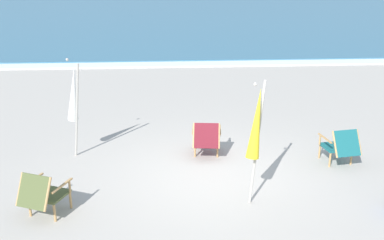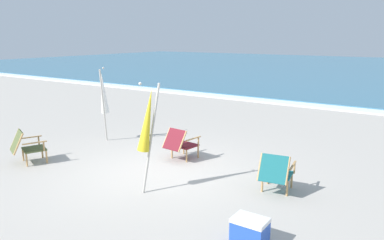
{
  "view_description": "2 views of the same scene",
  "coord_description": "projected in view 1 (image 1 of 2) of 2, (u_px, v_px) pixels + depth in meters",
  "views": [
    {
      "loc": [
        -0.93,
        -7.6,
        3.86
      ],
      "look_at": [
        -0.38,
        1.06,
        0.79
      ],
      "focal_mm": 42.0,
      "sensor_mm": 36.0,
      "label": 1
    },
    {
      "loc": [
        4.93,
        -5.94,
        2.9
      ],
      "look_at": [
        -0.19,
        1.66,
        0.84
      ],
      "focal_mm": 35.0,
      "sensor_mm": 36.0,
      "label": 2
    }
  ],
  "objects": [
    {
      "name": "beach_chair_front_right",
      "position": [
        42.0,
        193.0,
        7.04
      ],
      "size": [
        0.81,
        0.9,
        0.8
      ],
      "color": "#515B33",
      "rests_on": "ground"
    },
    {
      "name": "ground_plane",
      "position": [
        215.0,
        177.0,
        8.5
      ],
      "size": [
        80.0,
        80.0,
        0.0
      ],
      "primitive_type": "plane",
      "color": "#B2AAA0"
    },
    {
      "name": "umbrella_furled_white",
      "position": [
        74.0,
        95.0,
        8.9
      ],
      "size": [
        0.46,
        0.54,
        2.08
      ],
      "color": "#B7B2A8",
      "rests_on": "ground"
    },
    {
      "name": "beach_chair_back_right",
      "position": [
        206.0,
        138.0,
        9.29
      ],
      "size": [
        0.65,
        0.83,
        0.77
      ],
      "color": "maroon",
      "rests_on": "ground"
    },
    {
      "name": "beach_chair_back_left",
      "position": [
        341.0,
        145.0,
        8.89
      ],
      "size": [
        0.68,
        0.84,
        0.78
      ],
      "color": "#196066",
      "rests_on": "ground"
    },
    {
      "name": "sea",
      "position": [
        174.0,
        10.0,
        36.88
      ],
      "size": [
        80.0,
        40.0,
        0.1
      ],
      "primitive_type": "cube",
      "color": "teal",
      "rests_on": "ground"
    },
    {
      "name": "umbrella_furled_yellow",
      "position": [
        257.0,
        125.0,
        7.24
      ],
      "size": [
        0.43,
        0.45,
        2.1
      ],
      "color": "#B7B2A8",
      "rests_on": "ground"
    },
    {
      "name": "surf_band",
      "position": [
        187.0,
        64.0,
        17.79
      ],
      "size": [
        80.0,
        1.1,
        0.06
      ],
      "primitive_type": "cube",
      "color": "white",
      "rests_on": "ground"
    }
  ]
}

